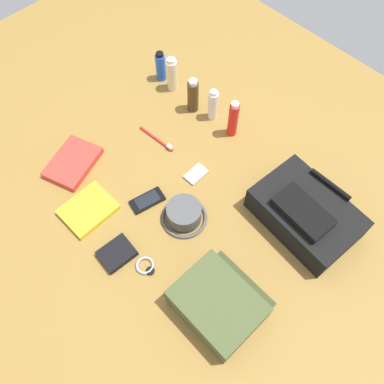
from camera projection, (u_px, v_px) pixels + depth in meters
ground_plane at (192, 199)px, 1.44m from camera, size 2.64×2.02×0.02m
backpack at (305, 213)px, 1.33m from camera, size 0.36×0.26×0.14m
toiletry_pouch at (218, 304)px, 1.20m from camera, size 0.25×0.24×0.10m
bucket_hat at (184, 214)px, 1.36m from camera, size 0.16×0.16×0.07m
deodorant_spray at (161, 67)px, 1.66m from camera, size 0.04×0.04×0.14m
lotion_bottle at (172, 75)px, 1.63m from camera, size 0.04×0.04×0.15m
cologne_bottle at (193, 96)px, 1.57m from camera, size 0.04×0.04×0.15m
toothpaste_tube at (213, 105)px, 1.55m from camera, size 0.04×0.04×0.14m
sunscreen_spray at (233, 119)px, 1.50m from camera, size 0.04×0.04×0.17m
paperback_novel at (73, 163)px, 1.49m from camera, size 0.20×0.23×0.03m
travel_guidebook at (88, 210)px, 1.39m from camera, size 0.14×0.18×0.02m
cell_phone at (147, 200)px, 1.42m from camera, size 0.08×0.13×0.01m
media_player at (196, 174)px, 1.47m from camera, size 0.05×0.09×0.01m
wristwatch at (146, 266)px, 1.30m from camera, size 0.07×0.06×0.01m
toothbrush at (158, 140)px, 1.55m from camera, size 0.17×0.02×0.02m
wallet at (117, 253)px, 1.31m from camera, size 0.10×0.12×0.02m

